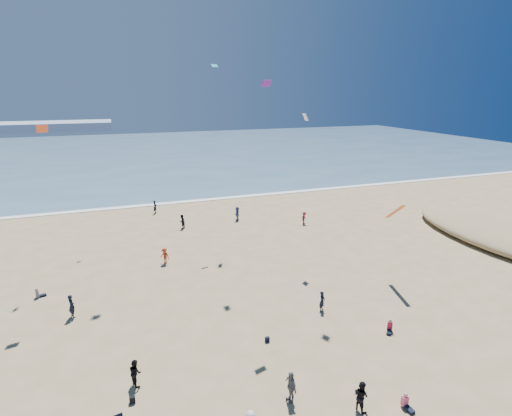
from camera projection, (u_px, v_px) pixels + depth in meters
name	position (u px, v px, depth m)	size (l,w,h in m)	color
ocean	(135.00, 154.00, 102.14)	(220.00, 100.00, 0.06)	#476B84
surf_line	(156.00, 204.00, 56.99)	(220.00, 1.20, 0.08)	white
standing_flyers	(251.00, 279.00, 32.91)	(26.72, 45.19, 1.85)	#344890
seated_group	(267.00, 373.00, 22.53)	(24.32, 25.90, 0.84)	white
black_backpack	(132.00, 400.00, 20.93)	(0.30, 0.22, 0.38)	black
navy_bag	(267.00, 339.00, 26.00)	(0.28, 0.18, 0.34)	black
kites_aloft	(329.00, 103.00, 26.78)	(43.99, 45.80, 30.15)	#FF301E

